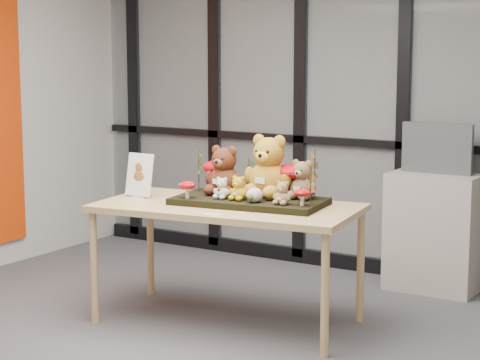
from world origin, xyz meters
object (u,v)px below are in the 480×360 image
Objects in this scene: display_table at (228,214)px; diorama_tray at (249,201)px; mushroom_back_right at (292,179)px; mushroom_front_left at (187,189)px; mushroom_back_left at (218,174)px; bear_tan_back at (302,177)px; bear_beige_small at (282,191)px; sign_holder at (139,177)px; cabinet at (433,232)px; bear_brown_medium at (224,168)px; monitor at (437,148)px; bear_small_yellow at (238,187)px; plush_cream_hedgehog at (255,194)px; bear_pooh_yellow at (269,163)px; mushroom_front_right at (302,196)px; bear_white_bow at (222,187)px.

diorama_tray reaches higher than display_table.
mushroom_front_left is at bearing -144.96° from mushroom_back_right.
display_table is at bearing -153.43° from diorama_tray.
display_table is 0.37m from mushroom_back_left.
bear_tan_back reaches higher than mushroom_front_left.
bear_beige_small is 0.55× the size of sign_holder.
diorama_tray is 1.62m from cabinet.
mushroom_back_left is 0.54m from sign_holder.
cabinet reaches higher than diorama_tray.
bear_brown_medium is 0.46m from mushroom_back_right.
mushroom_back_left is at bearing -130.82° from monitor.
mushroom_back_left is 0.45× the size of monitor.
bear_tan_back is 0.42m from bear_small_yellow.
mushroom_back_right is at bearing 35.04° from mushroom_front_left.
mushroom_front_left is at bearing -124.29° from monitor.
bear_brown_medium is at bearing 137.32° from bear_small_yellow.
plush_cream_hedgehog is 0.34× the size of sign_holder.
diorama_tray is at bearing 155.16° from bear_beige_small.
bear_pooh_yellow reaches higher than display_table.
bear_pooh_yellow is at bearing -3.13° from mushroom_back_left.
bear_beige_small is at bearing -9.27° from display_table.
plush_cream_hedgehog is 0.12× the size of cabinet.
bear_brown_medium is 3.51× the size of plush_cream_hedgehog.
bear_brown_medium is 1.68m from monitor.
bear_pooh_yellow is at bearing -176.11° from bear_tan_back.
bear_small_yellow is at bearing -123.92° from bear_pooh_yellow.
bear_tan_back is (0.42, 0.24, 0.25)m from display_table.
mushroom_front_left is (-0.64, -0.38, -0.08)m from bear_tan_back.
bear_pooh_yellow is 1.85× the size of mushroom_back_right.
display_table is at bearing -158.47° from bear_tan_back.
sign_holder is (-0.89, -0.04, 0.05)m from plush_cream_hedgehog.
bear_pooh_yellow is 1.61× the size of bear_tan_back.
monitor reaches higher than bear_beige_small.
diorama_tray is 7.82× the size of mushroom_front_left.
bear_brown_medium is at bearing -174.60° from bear_tan_back.
display_table is at bearing -120.87° from monitor.
bear_brown_medium is 1.29× the size of bear_tan_back.
bear_tan_back is 0.26m from mushroom_front_right.
bear_tan_back is at bearing -9.40° from mushroom_back_right.
mushroom_front_left is at bearing -168.34° from mushroom_front_right.
mushroom_back_left is (-0.21, 0.21, 0.22)m from display_table.
mushroom_back_right reaches higher than display_table.
bear_beige_small reaches higher than mushroom_front_left.
diorama_tray is 0.28m from bear_pooh_yellow.
sign_holder is (-0.64, -0.04, 0.02)m from bear_white_bow.
monitor is (0.77, 1.40, 0.26)m from diorama_tray.
display_table is 4.96× the size of bear_brown_medium.
plush_cream_hedgehog reaches higher than display_table.
diorama_tray is 9.45× the size of plush_cream_hedgehog.
bear_tan_back is at bearing 21.53° from display_table.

